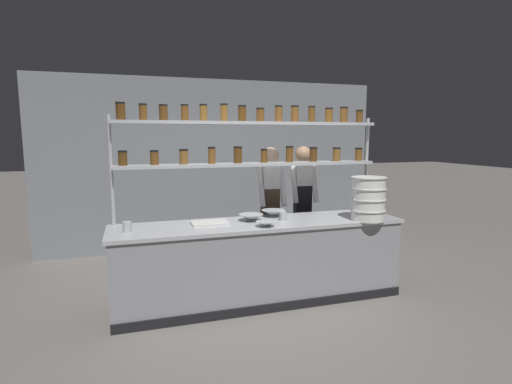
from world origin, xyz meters
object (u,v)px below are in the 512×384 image
at_px(spice_shelf_unit, 251,144).
at_px(chef_left, 270,202).
at_px(prep_bowl_near_left, 251,218).
at_px(serving_cup_front, 127,227).
at_px(chef_center, 303,199).
at_px(prep_bowl_center_back, 265,224).
at_px(prep_bowl_center_front, 273,213).
at_px(cutting_board, 210,223).
at_px(serving_cup_by_board, 283,216).
at_px(container_stack, 368,199).

relative_size(spice_shelf_unit, chef_left, 1.83).
distance_m(prep_bowl_near_left, serving_cup_front, 1.36).
distance_m(chef_center, serving_cup_front, 2.49).
bearing_deg(chef_left, prep_bowl_center_back, -110.87).
distance_m(prep_bowl_near_left, prep_bowl_center_front, 0.37).
relative_size(cutting_board, serving_cup_front, 3.80).
height_order(chef_center, prep_bowl_center_back, chef_center).
xyz_separation_m(prep_bowl_center_front, serving_cup_by_board, (0.03, -0.24, 0.01)).
relative_size(serving_cup_front, serving_cup_by_board, 1.07).
relative_size(chef_center, serving_cup_by_board, 17.68).
bearing_deg(cutting_board, serving_cup_by_board, -3.74).
distance_m(container_stack, serving_cup_by_board, 1.00).
relative_size(prep_bowl_center_front, prep_bowl_center_back, 1.38).
bearing_deg(prep_bowl_center_back, prep_bowl_near_left, 100.61).
height_order(cutting_board, prep_bowl_near_left, prep_bowl_near_left).
bearing_deg(serving_cup_front, cutting_board, 6.43).
height_order(cutting_board, serving_cup_by_board, serving_cup_by_board).
height_order(prep_bowl_center_front, serving_cup_front, serving_cup_front).
bearing_deg(prep_bowl_near_left, serving_cup_front, -174.71).
distance_m(serving_cup_front, serving_cup_by_board, 1.71).
height_order(prep_bowl_center_front, prep_bowl_center_back, prep_bowl_center_front).
bearing_deg(chef_center, serving_cup_by_board, -120.99).
xyz_separation_m(spice_shelf_unit, prep_bowl_near_left, (-0.08, -0.24, -0.83)).
bearing_deg(container_stack, serving_cup_front, 174.81).
distance_m(chef_left, prep_bowl_center_front, 0.48).
height_order(chef_left, chef_center, chef_center).
distance_m(prep_bowl_center_front, prep_bowl_center_back, 0.56).
height_order(chef_center, cutting_board, chef_center).
height_order(cutting_board, prep_bowl_center_back, prep_bowl_center_back).
bearing_deg(chef_center, serving_cup_front, -153.73).
bearing_deg(prep_bowl_center_front, spice_shelf_unit, 162.76).
height_order(serving_cup_front, serving_cup_by_board, serving_cup_front).
height_order(prep_bowl_near_left, serving_cup_front, serving_cup_front).
height_order(spice_shelf_unit, prep_bowl_center_front, spice_shelf_unit).
bearing_deg(cutting_board, chef_left, 34.83).
distance_m(prep_bowl_center_back, serving_cup_front, 1.43).
bearing_deg(prep_bowl_near_left, spice_shelf_unit, 71.91).
bearing_deg(prep_bowl_center_front, serving_cup_front, -170.33).
bearing_deg(chef_left, prep_bowl_center_front, -103.52).
relative_size(spice_shelf_unit, serving_cup_front, 30.27).
xyz_separation_m(chef_left, prep_bowl_center_front, (-0.13, -0.47, -0.05)).
xyz_separation_m(container_stack, prep_bowl_near_left, (-1.30, 0.37, -0.21)).
distance_m(container_stack, serving_cup_front, 2.67).
bearing_deg(serving_cup_front, prep_bowl_center_back, -8.18).
bearing_deg(chef_left, prep_bowl_near_left, -124.45).
bearing_deg(container_stack, prep_bowl_center_front, 151.39).
bearing_deg(prep_bowl_center_back, serving_cup_front, 171.82).
relative_size(container_stack, serving_cup_by_board, 5.09).
relative_size(spice_shelf_unit, serving_cup_by_board, 32.25).
bearing_deg(serving_cup_by_board, chef_center, 53.39).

